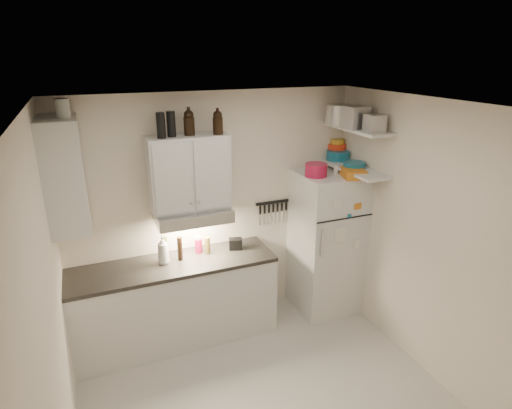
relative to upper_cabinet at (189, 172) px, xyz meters
name	(u,v)px	position (x,y,z in m)	size (l,w,h in m)	color
floor	(268,402)	(0.30, -1.33, -1.84)	(3.20, 3.00, 0.02)	beige
ceiling	(272,106)	(0.30, -1.33, 0.78)	(3.20, 3.00, 0.02)	silver
back_wall	(214,211)	(0.30, 0.18, -0.53)	(3.20, 0.02, 2.60)	beige
left_wall	(49,319)	(-1.31, -1.33, -0.53)	(0.02, 3.00, 2.60)	beige
right_wall	(427,241)	(1.91, -1.33, -0.53)	(0.02, 3.00, 2.60)	beige
base_cabinet	(176,303)	(-0.25, -0.14, -1.39)	(2.10, 0.60, 0.88)	silver
countertop	(173,265)	(-0.25, -0.14, -0.93)	(2.10, 0.62, 0.04)	#282622
upper_cabinet	(189,172)	(0.00, 0.00, 0.00)	(0.80, 0.33, 0.75)	silver
side_cabinet	(64,176)	(-1.14, -0.14, 0.12)	(0.33, 0.55, 1.00)	silver
range_hood	(193,215)	(0.00, -0.06, -0.44)	(0.76, 0.46, 0.12)	silver
fridge	(326,243)	(1.55, -0.18, -0.98)	(0.70, 0.68, 1.70)	silver
shelf_hi	(356,128)	(1.75, -0.31, 0.38)	(0.30, 0.95, 0.03)	silver
shelf_lo	(353,169)	(1.75, -0.31, -0.07)	(0.30, 0.95, 0.03)	silver
knife_strip	(273,202)	(1.00, 0.15, -0.51)	(0.42, 0.02, 0.03)	black
dutch_oven	(316,170)	(1.33, -0.23, -0.06)	(0.24, 0.24, 0.14)	#A61338
book_stack	(353,173)	(1.68, -0.42, -0.08)	(0.22, 0.27, 0.09)	#C76F18
spice_jar	(336,169)	(1.59, -0.22, -0.08)	(0.06, 0.06, 0.09)	silver
stock_pot	(339,114)	(1.68, -0.07, 0.50)	(0.30, 0.30, 0.21)	silver
tin_a	(355,117)	(1.68, -0.38, 0.50)	(0.23, 0.21, 0.23)	#AAAAAD
tin_b	(375,123)	(1.75, -0.61, 0.47)	(0.17, 0.17, 0.17)	#AAAAAD
bowl_teal	(338,155)	(1.78, 0.05, 0.00)	(0.27, 0.27, 0.11)	#16637E
bowl_orange	(337,146)	(1.82, 0.14, 0.09)	(0.22, 0.22, 0.06)	red
bowl_yellow	(337,141)	(1.82, 0.14, 0.15)	(0.17, 0.17, 0.05)	gold
plates	(354,165)	(1.75, -0.32, -0.02)	(0.24, 0.24, 0.06)	#16637E
growler_a	(189,122)	(0.02, -0.02, 0.50)	(0.11, 0.11, 0.25)	black
growler_b	(218,122)	(0.30, -0.07, 0.49)	(0.10, 0.10, 0.24)	black
thermos_a	(171,124)	(-0.15, -0.03, 0.50)	(0.08, 0.08, 0.24)	black
thermos_b	(161,126)	(-0.26, -0.07, 0.49)	(0.08, 0.08, 0.24)	black
side_jar	(62,108)	(-1.07, -0.16, 0.70)	(0.12, 0.12, 0.16)	silver
soap_bottle	(163,248)	(-0.33, -0.10, -0.74)	(0.13, 0.13, 0.34)	silver
pepper_mill	(207,245)	(0.14, -0.05, -0.81)	(0.06, 0.06, 0.19)	brown
oil_bottle	(165,249)	(-0.30, -0.05, -0.77)	(0.05, 0.05, 0.26)	#4D6118
vinegar_bottle	(180,249)	(-0.16, -0.09, -0.78)	(0.05, 0.05, 0.26)	black
clear_bottle	(198,244)	(0.06, 0.00, -0.81)	(0.06, 0.06, 0.19)	silver
red_jar	(199,246)	(0.06, 0.01, -0.83)	(0.08, 0.08, 0.16)	#A61338
caddy	(236,244)	(0.46, -0.06, -0.84)	(0.14, 0.10, 0.12)	black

